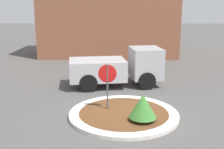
# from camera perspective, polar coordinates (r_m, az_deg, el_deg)

# --- Properties ---
(ground_plane) EXTENTS (120.00, 120.00, 0.00)m
(ground_plane) POSITION_cam_1_polar(r_m,az_deg,el_deg) (12.13, 2.37, -8.36)
(ground_plane) COLOR #514F4C
(traffic_island) EXTENTS (4.67, 4.67, 0.15)m
(traffic_island) POSITION_cam_1_polar(r_m,az_deg,el_deg) (12.11, 2.38, -8.03)
(traffic_island) COLOR silver
(traffic_island) RESTS_ON ground_plane
(stop_sign) EXTENTS (0.79, 0.07, 2.16)m
(stop_sign) POSITION_cam_1_polar(r_m,az_deg,el_deg) (12.08, -0.94, -0.92)
(stop_sign) COLOR #4C4C51
(stop_sign) RESTS_ON ground_plane
(island_shrub) EXTENTS (1.10, 1.10, 1.08)m
(island_shrub) POSITION_cam_1_polar(r_m,az_deg,el_deg) (11.12, 6.29, -6.36)
(island_shrub) COLOR brown
(island_shrub) RESTS_ON traffic_island
(utility_truck) EXTENTS (5.51, 2.92, 2.19)m
(utility_truck) POSITION_cam_1_polar(r_m,az_deg,el_deg) (16.21, 1.35, 1.51)
(utility_truck) COLOR #B2B2B7
(utility_truck) RESTS_ON ground_plane
(storefront_building) EXTENTS (12.11, 6.07, 7.64)m
(storefront_building) POSITION_cam_1_polar(r_m,az_deg,el_deg) (26.50, -0.64, 12.34)
(storefront_building) COLOR #93563D
(storefront_building) RESTS_ON ground_plane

